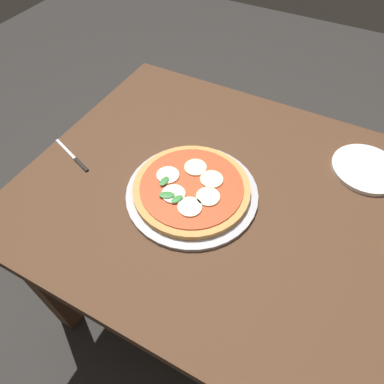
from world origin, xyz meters
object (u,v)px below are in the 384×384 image
pizza (191,188)px  plate_white (366,169)px  serving_tray (192,193)px  dining_table (230,215)px  knife (75,159)px

pizza → plate_white: bearing=-142.9°
serving_tray → plate_white: 0.54m
dining_table → serving_tray: bearing=28.6°
dining_table → serving_tray: (0.11, 0.06, 0.12)m
dining_table → plate_white: plate_white is taller
dining_table → pizza: (0.11, 0.05, 0.13)m
dining_table → plate_white: bearing=-139.8°
plate_white → knife: (0.82, 0.38, -0.00)m
pizza → knife: size_ratio=1.83×
knife → pizza: bearing=-172.8°
serving_tray → knife: serving_tray is taller
dining_table → plate_white: size_ratio=5.89×
dining_table → knife: bearing=11.8°
knife → plate_white: bearing=-155.4°
pizza → dining_table: bearing=-153.4°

